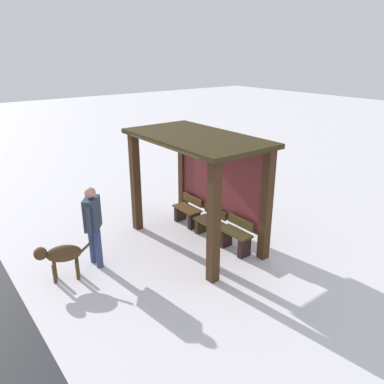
{
  "coord_description": "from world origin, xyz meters",
  "views": [
    {
      "loc": [
        6.26,
        -4.9,
        4.26
      ],
      "look_at": [
        0.24,
        -0.29,
        1.4
      ],
      "focal_mm": 35.21,
      "sensor_mm": 36.0,
      "label": 1
    }
  ],
  "objects_px": {
    "bus_shelter": "(203,165)",
    "dog": "(60,255)",
    "person_walking": "(93,220)",
    "bench_center_inside": "(210,225)",
    "bench_right_inside": "(236,238)",
    "bench_left_inside": "(188,213)"
  },
  "relations": [
    {
      "from": "bus_shelter",
      "to": "dog",
      "type": "height_order",
      "value": "bus_shelter"
    },
    {
      "from": "person_walking",
      "to": "dog",
      "type": "distance_m",
      "value": 0.91
    },
    {
      "from": "bench_center_inside",
      "to": "dog",
      "type": "relative_size",
      "value": 0.79
    },
    {
      "from": "bench_right_inside",
      "to": "bench_center_inside",
      "type": "bearing_deg",
      "value": 179.85
    },
    {
      "from": "dog",
      "to": "bench_right_inside",
      "type": "bearing_deg",
      "value": 70.12
    },
    {
      "from": "dog",
      "to": "bench_center_inside",
      "type": "bearing_deg",
      "value": 84.05
    },
    {
      "from": "bench_right_inside",
      "to": "dog",
      "type": "bearing_deg",
      "value": -109.88
    },
    {
      "from": "bench_left_inside",
      "to": "person_walking",
      "type": "xyz_separation_m",
      "value": [
        0.42,
        -2.73,
        0.72
      ]
    },
    {
      "from": "person_walking",
      "to": "dog",
      "type": "bearing_deg",
      "value": -81.84
    },
    {
      "from": "bench_left_inside",
      "to": "bus_shelter",
      "type": "bearing_deg",
      "value": -14.64
    },
    {
      "from": "bus_shelter",
      "to": "dog",
      "type": "distance_m",
      "value": 3.53
    },
    {
      "from": "bench_left_inside",
      "to": "bench_center_inside",
      "type": "bearing_deg",
      "value": 0.03
    },
    {
      "from": "bench_left_inside",
      "to": "bench_right_inside",
      "type": "height_order",
      "value": "bench_right_inside"
    },
    {
      "from": "bus_shelter",
      "to": "bench_right_inside",
      "type": "xyz_separation_m",
      "value": [
        0.9,
        0.23,
        -1.52
      ]
    },
    {
      "from": "dog",
      "to": "bus_shelter",
      "type": "bearing_deg",
      "value": 83.62
    },
    {
      "from": "bus_shelter",
      "to": "bench_right_inside",
      "type": "relative_size",
      "value": 4.17
    },
    {
      "from": "bench_right_inside",
      "to": "bus_shelter",
      "type": "bearing_deg",
      "value": -165.48
    },
    {
      "from": "bench_left_inside",
      "to": "person_walking",
      "type": "height_order",
      "value": "person_walking"
    },
    {
      "from": "bench_center_inside",
      "to": "person_walking",
      "type": "xyz_separation_m",
      "value": [
        -0.47,
        -2.73,
        0.73
      ]
    },
    {
      "from": "bench_right_inside",
      "to": "person_walking",
      "type": "xyz_separation_m",
      "value": [
        -1.37,
        -2.72,
        0.69
      ]
    },
    {
      "from": "person_walking",
      "to": "bench_right_inside",
      "type": "bearing_deg",
      "value": 63.29
    },
    {
      "from": "bus_shelter",
      "to": "person_walking",
      "type": "bearing_deg",
      "value": -100.76
    }
  ]
}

